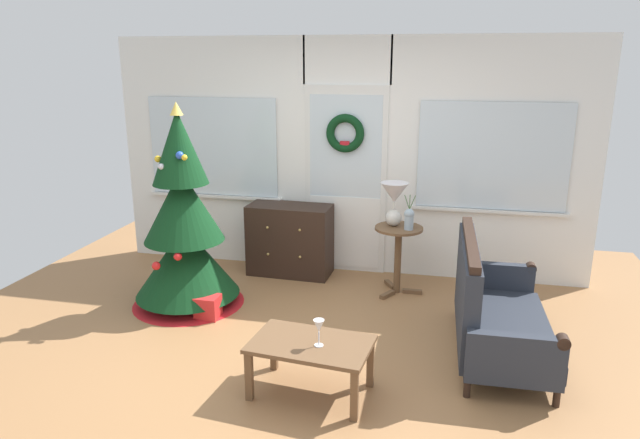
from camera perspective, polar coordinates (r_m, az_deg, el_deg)
ground_plane at (r=4.77m, az=-2.09°, el=-13.40°), size 6.76×6.76×0.00m
back_wall_with_door at (r=6.29m, az=2.62°, el=6.21°), size 5.20×0.19×2.55m
christmas_tree at (r=5.61m, az=-13.28°, el=-1.35°), size 1.08×1.08×1.94m
dresser_cabinet at (r=6.34m, az=-2.99°, el=-2.02°), size 0.92×0.47×0.78m
settee_sofa at (r=4.86m, az=16.52°, el=-8.54°), size 0.75×1.53×0.96m
side_table at (r=5.84m, az=7.75°, el=-2.65°), size 0.50×0.48×0.70m
table_lamp at (r=5.75m, az=7.37°, el=2.11°), size 0.28×0.28×0.44m
flower_vase at (r=5.68m, az=8.82°, el=0.15°), size 0.11×0.10×0.35m
coffee_table at (r=4.15m, az=-0.91°, el=-12.78°), size 0.89×0.61×0.40m
wine_glass at (r=4.02m, az=-0.11°, el=-10.60°), size 0.08×0.08×0.20m
gift_box at (r=5.47m, az=-11.04°, el=-8.49°), size 0.21×0.19×0.21m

